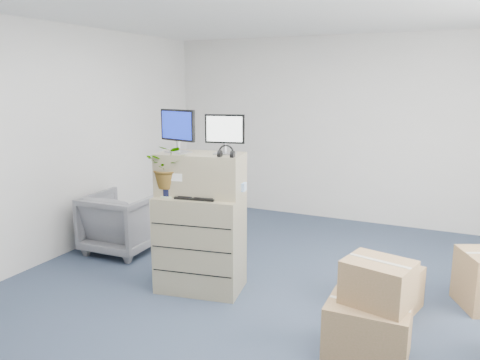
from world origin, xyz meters
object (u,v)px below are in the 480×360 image
monitor_left (178,129)px  potted_plant (169,172)px  keyboard (196,198)px  water_bottle (204,183)px  filing_cabinet_lower (200,243)px  office_chair (122,219)px  monitor_right (225,132)px

monitor_left → potted_plant: size_ratio=0.83×
potted_plant → keyboard: bearing=4.4°
keyboard → water_bottle: bearing=79.6°
filing_cabinet_lower → office_chair: 1.56m
office_chair → monitor_left: bearing=153.2°
monitor_left → keyboard: size_ratio=1.06×
filing_cabinet_lower → potted_plant: 0.80m
water_bottle → office_chair: size_ratio=0.30×
water_bottle → office_chair: (-1.48, 0.51, -0.70)m
monitor_right → keyboard: monitor_right is taller
filing_cabinet_lower → office_chair: size_ratio=1.20×
monitor_left → monitor_right: (0.47, 0.11, -0.02)m
water_bottle → office_chair: 1.72m
monitor_left → potted_plant: bearing=-99.6°
monitor_left → filing_cabinet_lower: bearing=16.7°
water_bottle → filing_cabinet_lower: bearing=-124.2°
filing_cabinet_lower → monitor_right: bearing=10.8°
monitor_left → office_chair: (-1.23, 0.57, -1.25)m
keyboard → potted_plant: 0.38m
monitor_left → monitor_right: size_ratio=1.10×
filing_cabinet_lower → water_bottle: water_bottle is taller
filing_cabinet_lower → office_chair: (-1.45, 0.55, -0.08)m
filing_cabinet_lower → monitor_left: monitor_left is taller
monitor_left → potted_plant: 0.44m
filing_cabinet_lower → potted_plant: (-0.27, -0.13, 0.74)m
office_chair → filing_cabinet_lower: bearing=157.2°
office_chair → potted_plant: bearing=147.9°
monitor_right → water_bottle: bearing=-179.3°
monitor_left → monitor_right: bearing=25.2°
potted_plant → filing_cabinet_lower: bearing=26.2°
monitor_left → potted_plant: monitor_left is taller
filing_cabinet_lower → monitor_right: monitor_right is taller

